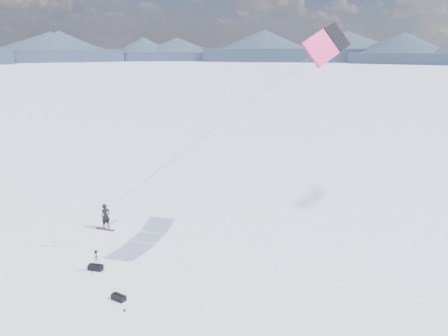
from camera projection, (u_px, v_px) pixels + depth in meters
The scene contains 9 objects.
ground at pixel (80, 261), 24.87m from camera, with size 1800.00×1800.00×0.00m, color white.
horizon_hills at pixel (72, 179), 23.55m from camera, with size 704.84×706.81×10.90m.
snow_tracks at pixel (84, 262), 24.74m from camera, with size 17.62×10.25×0.01m.
snowkiter at pixel (107, 228), 29.30m from camera, with size 0.62×0.41×1.70m, color black.
snowboard at pixel (105, 229), 29.05m from camera, with size 1.37×0.26×0.04m, color maroon.
tripod at pixel (96, 259), 23.31m from camera, with size 0.64×0.63×1.31m.
gear_bag_a at pixel (96, 267), 23.79m from camera, with size 0.84×0.52×0.35m.
gear_bag_b at pixel (119, 297), 20.98m from camera, with size 0.76×0.43×0.33m.
power_kite at pixel (331, 43), 22.59m from camera, with size 15.10×6.68×11.72m.
Camera 1 is at (17.02, -16.87, 11.83)m, focal length 35.00 mm.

